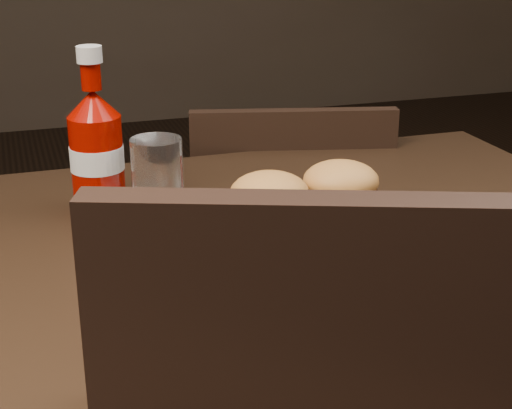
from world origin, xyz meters
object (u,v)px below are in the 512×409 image
object	(u,v)px
dining_table	(186,284)
ketchup_bottle	(98,167)
plate	(259,243)
tumbler	(158,178)
chair_far	(282,279)

from	to	relation	value
dining_table	ketchup_bottle	bearing A→B (deg)	107.63
plate	tumbler	xyz separation A→B (m)	(-0.09, 0.13, 0.05)
dining_table	tumbler	xyz separation A→B (m)	(0.00, 0.15, 0.08)
chair_far	plate	size ratio (longest dim) A/B	1.25
chair_far	tumbler	xyz separation A→B (m)	(-0.31, -0.40, 0.38)
dining_table	ketchup_bottle	world-z (taller)	ketchup_bottle
dining_table	plate	bearing A→B (deg)	17.10
chair_far	plate	xyz separation A→B (m)	(-0.22, -0.52, 0.33)
plate	tumbler	size ratio (longest dim) A/B	2.83
chair_far	plate	distance (m)	0.65
ketchup_bottle	plate	bearing A→B (deg)	-47.58
chair_far	tumbler	size ratio (longest dim) A/B	3.53
dining_table	plate	distance (m)	0.10
plate	chair_far	bearing A→B (deg)	67.09
dining_table	chair_far	size ratio (longest dim) A/B	3.34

